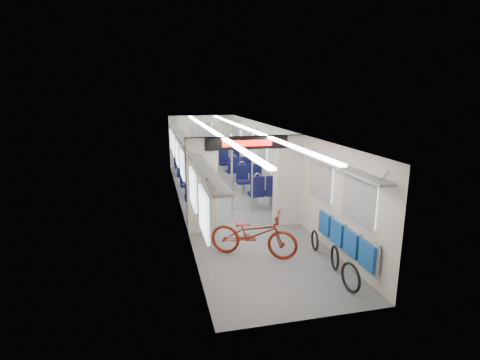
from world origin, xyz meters
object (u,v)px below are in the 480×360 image
at_px(bicycle, 254,234).
at_px(seat_bay_near_right, 256,183).
at_px(seat_bay_far_right, 234,164).
at_px(stanchion_far_left, 213,158).
at_px(stanchion_near_right, 252,178).
at_px(bike_hoop_c, 315,241).
at_px(stanchion_near_left, 232,179).
at_px(seat_bay_near_left, 197,187).
at_px(seat_bay_far_left, 187,167).
at_px(bike_hoop_b, 335,259).
at_px(flip_bench, 345,238).
at_px(bike_hoop_a, 351,279).
at_px(stanchion_far_right, 231,157).

xyz_separation_m(bicycle, seat_bay_near_right, (1.19, 4.00, 0.05)).
xyz_separation_m(seat_bay_far_right, stanchion_far_left, (-1.16, -1.89, 0.62)).
bearing_deg(seat_bay_near_right, bicycle, -106.50).
relative_size(stanchion_near_right, stanchion_far_left, 1.00).
distance_m(bike_hoop_c, stanchion_near_left, 2.72).
xyz_separation_m(seat_bay_near_left, stanchion_far_left, (0.71, 1.38, 0.63)).
distance_m(stanchion_near_right, stanchion_far_left, 3.29).
bearing_deg(stanchion_near_right, seat_bay_far_right, 82.83).
relative_size(seat_bay_near_right, stanchion_far_left, 0.85).
bearing_deg(seat_bay_near_left, seat_bay_far_left, 90.00).
bearing_deg(stanchion_near_left, seat_bay_near_left, 110.08).
distance_m(bicycle, bike_hoop_b, 1.68).
bearing_deg(bike_hoop_c, seat_bay_far_left, 105.96).
xyz_separation_m(seat_bay_near_right, seat_bay_far_left, (-1.87, 3.10, 0.00)).
distance_m(bicycle, flip_bench, 1.82).
xyz_separation_m(bike_hoop_b, stanchion_near_left, (-1.35, 3.07, 0.93)).
relative_size(flip_bench, bike_hoop_c, 4.80).
bearing_deg(bike_hoop_a, flip_bench, 67.74).
relative_size(bicycle, seat_bay_near_left, 0.96).
bearing_deg(stanchion_far_left, bike_hoop_b, -78.18).
height_order(flip_bench, seat_bay_near_left, seat_bay_near_left).
bearing_deg(seat_bay_far_left, stanchion_near_right, -76.13).
relative_size(seat_bay_far_left, stanchion_far_left, 0.86).
bearing_deg(bike_hoop_a, stanchion_near_left, 107.43).
distance_m(seat_bay_far_left, seat_bay_far_right, 1.88).
bearing_deg(stanchion_near_left, seat_bay_far_right, 77.13).
bearing_deg(seat_bay_near_left, bicycle, -80.33).
bearing_deg(seat_bay_far_left, bike_hoop_b, -75.77).
relative_size(stanchion_near_left, stanchion_far_right, 1.00).
bearing_deg(stanchion_near_right, bike_hoop_a, -80.01).
bearing_deg(seat_bay_far_left, seat_bay_near_left, -90.00).
height_order(bike_hoop_b, seat_bay_far_right, seat_bay_far_right).
distance_m(bike_hoop_b, seat_bay_near_right, 4.96).
xyz_separation_m(seat_bay_near_left, stanchion_far_right, (1.34, 1.30, 0.63)).
relative_size(seat_bay_far_right, stanchion_far_right, 0.85).
bearing_deg(seat_bay_near_right, bike_hoop_a, -89.57).
bearing_deg(flip_bench, bicycle, 152.14).
height_order(seat_bay_near_left, seat_bay_far_right, seat_bay_far_right).
distance_m(stanchion_near_left, stanchion_far_right, 3.26).
xyz_separation_m(bike_hoop_a, stanchion_near_left, (-1.22, 3.89, 0.91)).
xyz_separation_m(bike_hoop_b, stanchion_far_right, (-0.70, 6.27, 0.93)).
relative_size(bicycle, stanchion_far_right, 0.80).
height_order(bicycle, stanchion_near_left, stanchion_near_left).
relative_size(bike_hoop_b, stanchion_far_left, 0.21).
bearing_deg(stanchion_far_right, bike_hoop_b, -83.62).
xyz_separation_m(bike_hoop_a, stanchion_far_right, (-0.57, 7.08, 0.91)).
bearing_deg(bike_hoop_b, stanchion_near_left, 113.71).
bearing_deg(seat_bay_near_left, flip_bench, -64.80).
bearing_deg(flip_bench, bike_hoop_b, -157.94).
relative_size(bike_hoop_b, seat_bay_near_left, 0.25).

